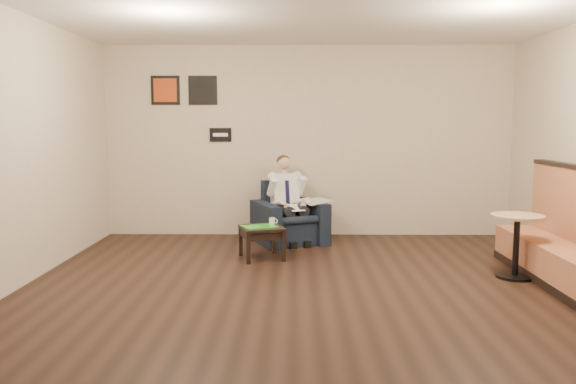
{
  "coord_description": "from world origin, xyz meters",
  "views": [
    {
      "loc": [
        -0.2,
        -5.33,
        1.67
      ],
      "look_at": [
        -0.28,
        1.2,
        0.87
      ],
      "focal_mm": 35.0,
      "sensor_mm": 36.0,
      "label": 1
    }
  ],
  "objects_px": {
    "coffee_mug": "(272,221)",
    "side_table": "(262,243)",
    "seated_man": "(292,202)",
    "armchair": "(289,213)",
    "cafe_table": "(516,246)",
    "smartphone": "(262,224)",
    "banquette": "(564,227)",
    "green_folder": "(260,226)"
  },
  "relations": [
    {
      "from": "armchair",
      "to": "banquette",
      "type": "xyz_separation_m",
      "value": [
        2.86,
        -2.0,
        0.18
      ]
    },
    {
      "from": "coffee_mug",
      "to": "smartphone",
      "type": "height_order",
      "value": "coffee_mug"
    },
    {
      "from": "armchair",
      "to": "seated_man",
      "type": "relative_size",
      "value": 0.75
    },
    {
      "from": "banquette",
      "to": "side_table",
      "type": "bearing_deg",
      "value": 161.89
    },
    {
      "from": "side_table",
      "to": "banquette",
      "type": "xyz_separation_m",
      "value": [
        3.2,
        -1.05,
        0.4
      ]
    },
    {
      "from": "seated_man",
      "to": "smartphone",
      "type": "distance_m",
      "value": 0.82
    },
    {
      "from": "coffee_mug",
      "to": "armchair",
      "type": "bearing_deg",
      "value": 75.18
    },
    {
      "from": "seated_man",
      "to": "banquette",
      "type": "xyz_separation_m",
      "value": [
        2.82,
        -1.9,
        0.02
      ]
    },
    {
      "from": "smartphone",
      "to": "seated_man",
      "type": "bearing_deg",
      "value": 54.32
    },
    {
      "from": "green_folder",
      "to": "coffee_mug",
      "type": "bearing_deg",
      "value": 51.15
    },
    {
      "from": "side_table",
      "to": "cafe_table",
      "type": "height_order",
      "value": "cafe_table"
    },
    {
      "from": "armchair",
      "to": "seated_man",
      "type": "height_order",
      "value": "seated_man"
    },
    {
      "from": "seated_man",
      "to": "side_table",
      "type": "height_order",
      "value": "seated_man"
    },
    {
      "from": "coffee_mug",
      "to": "side_table",
      "type": "bearing_deg",
      "value": -128.85
    },
    {
      "from": "side_table",
      "to": "banquette",
      "type": "distance_m",
      "value": 3.39
    },
    {
      "from": "green_folder",
      "to": "coffee_mug",
      "type": "xyz_separation_m",
      "value": [
        0.14,
        0.18,
        0.04
      ]
    },
    {
      "from": "armchair",
      "to": "green_folder",
      "type": "bearing_deg",
      "value": -132.3
    },
    {
      "from": "coffee_mug",
      "to": "smartphone",
      "type": "bearing_deg",
      "value": -179.64
    },
    {
      "from": "armchair",
      "to": "smartphone",
      "type": "bearing_deg",
      "value": -134.99
    },
    {
      "from": "seated_man",
      "to": "green_folder",
      "type": "bearing_deg",
      "value": -136.76
    },
    {
      "from": "banquette",
      "to": "coffee_mug",
      "type": "bearing_deg",
      "value": 158.74
    },
    {
      "from": "armchair",
      "to": "green_folder",
      "type": "xyz_separation_m",
      "value": [
        -0.36,
        -0.98,
        -0.02
      ]
    },
    {
      "from": "armchair",
      "to": "smartphone",
      "type": "relative_size",
      "value": 7.01
    },
    {
      "from": "green_folder",
      "to": "coffee_mug",
      "type": "relative_size",
      "value": 4.74
    },
    {
      "from": "side_table",
      "to": "coffee_mug",
      "type": "height_order",
      "value": "coffee_mug"
    },
    {
      "from": "banquette",
      "to": "cafe_table",
      "type": "relative_size",
      "value": 3.42
    },
    {
      "from": "green_folder",
      "to": "banquette",
      "type": "bearing_deg",
      "value": -17.6
    },
    {
      "from": "smartphone",
      "to": "armchair",
      "type": "bearing_deg",
      "value": 59.97
    },
    {
      "from": "seated_man",
      "to": "cafe_table",
      "type": "xyz_separation_m",
      "value": [
        2.43,
        -1.68,
        -0.24
      ]
    },
    {
      "from": "green_folder",
      "to": "coffee_mug",
      "type": "distance_m",
      "value": 0.23
    },
    {
      "from": "armchair",
      "to": "coffee_mug",
      "type": "bearing_deg",
      "value": -127.24
    },
    {
      "from": "seated_man",
      "to": "cafe_table",
      "type": "relative_size",
      "value": 1.69
    },
    {
      "from": "seated_man",
      "to": "coffee_mug",
      "type": "bearing_deg",
      "value": -132.41
    },
    {
      "from": "armchair",
      "to": "side_table",
      "type": "bearing_deg",
      "value": -131.71
    },
    {
      "from": "side_table",
      "to": "smartphone",
      "type": "height_order",
      "value": "smartphone"
    },
    {
      "from": "armchair",
      "to": "smartphone",
      "type": "xyz_separation_m",
      "value": [
        -0.34,
        -0.81,
        -0.02
      ]
    },
    {
      "from": "side_table",
      "to": "green_folder",
      "type": "relative_size",
      "value": 1.22
    },
    {
      "from": "green_folder",
      "to": "seated_man",
      "type": "bearing_deg",
      "value": 65.66
    },
    {
      "from": "side_table",
      "to": "banquette",
      "type": "relative_size",
      "value": 0.21
    },
    {
      "from": "side_table",
      "to": "smartphone",
      "type": "bearing_deg",
      "value": 90.11
    },
    {
      "from": "side_table",
      "to": "coffee_mug",
      "type": "xyz_separation_m",
      "value": [
        0.12,
        0.15,
        0.24
      ]
    },
    {
      "from": "side_table",
      "to": "cafe_table",
      "type": "distance_m",
      "value": 2.93
    }
  ]
}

